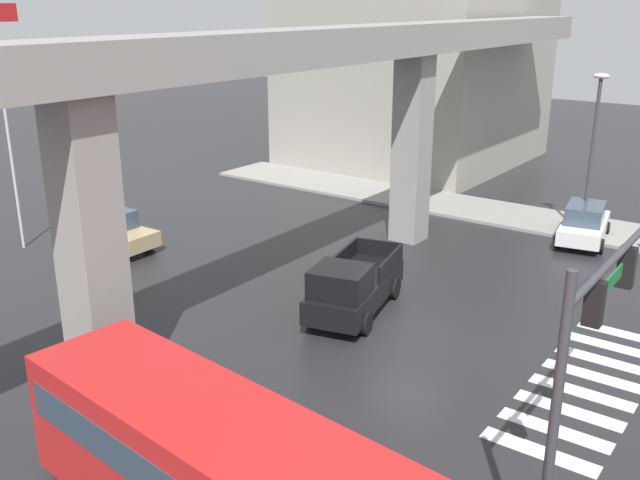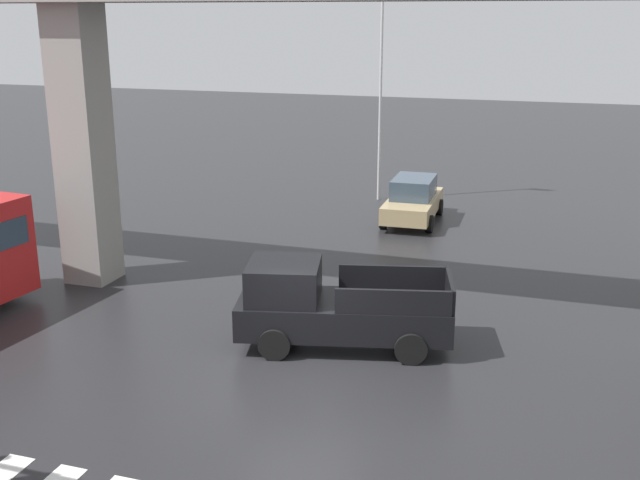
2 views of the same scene
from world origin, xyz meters
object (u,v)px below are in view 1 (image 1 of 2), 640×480
object	(u,v)px
pickup_truck	(352,287)
flagpole	(7,110)
sedan_white	(584,223)
street_lamp_mid_block	(417,118)
sedan_tan	(110,230)
traffic_signal_mast	(591,337)
street_lamp_near_corner	(594,137)

from	to	relation	value
pickup_truck	flagpole	size ratio (longest dim) A/B	0.53
pickup_truck	sedan_white	size ratio (longest dim) A/B	1.19
pickup_truck	street_lamp_mid_block	size ratio (longest dim) A/B	0.75
sedan_tan	street_lamp_mid_block	xyz separation A→B (m)	(13.44, -7.30, 3.70)
sedan_tan	traffic_signal_mast	size ratio (longest dim) A/B	0.67
pickup_truck	street_lamp_near_corner	xyz separation A→B (m)	(13.01, -3.79, 3.57)
traffic_signal_mast	street_lamp_mid_block	size ratio (longest dim) A/B	0.90
sedan_white	flagpole	xyz separation A→B (m)	(-14.88, 19.27, 5.03)
street_lamp_near_corner	street_lamp_mid_block	size ratio (longest dim) A/B	1.00
sedan_tan	street_lamp_mid_block	distance (m)	15.74
traffic_signal_mast	street_lamp_mid_block	bearing A→B (deg)	36.02
sedan_tan	street_lamp_mid_block	size ratio (longest dim) A/B	0.60
pickup_truck	flagpole	world-z (taller)	flagpole
street_lamp_mid_block	flagpole	distance (m)	18.74
traffic_signal_mast	sedan_tan	bearing A→B (deg)	74.49
street_lamp_near_corner	flagpole	world-z (taller)	flagpole
pickup_truck	sedan_white	xyz separation A→B (m)	(12.40, -3.99, -0.14)
traffic_signal_mast	street_lamp_mid_block	world-z (taller)	street_lamp_mid_block
pickup_truck	traffic_signal_mast	size ratio (longest dim) A/B	0.83
street_lamp_near_corner	street_lamp_mid_block	distance (m)	8.61
sedan_white	street_lamp_near_corner	size ratio (longest dim) A/B	0.63
pickup_truck	street_lamp_mid_block	world-z (taller)	street_lamp_mid_block
pickup_truck	street_lamp_near_corner	size ratio (longest dim) A/B	0.75
sedan_tan	sedan_white	xyz separation A→B (m)	(12.83, -16.11, 0.00)
sedan_white	traffic_signal_mast	world-z (taller)	traffic_signal_mast
sedan_white	street_lamp_near_corner	bearing A→B (deg)	18.53
pickup_truck	traffic_signal_mast	bearing A→B (deg)	-124.49
sedan_tan	street_lamp_near_corner	bearing A→B (deg)	-49.80
sedan_tan	sedan_white	bearing A→B (deg)	-51.46
sedan_white	flagpole	world-z (taller)	flagpole
pickup_truck	sedan_tan	xyz separation A→B (m)	(-0.43, 12.11, -0.14)
pickup_truck	street_lamp_near_corner	bearing A→B (deg)	-16.24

